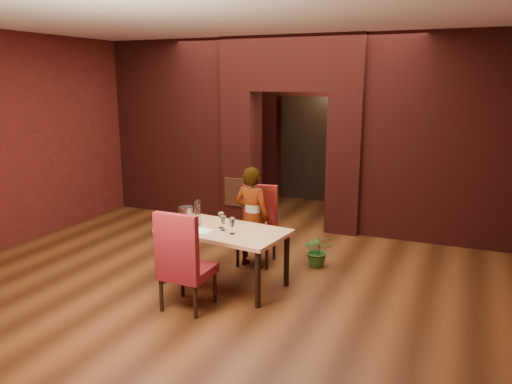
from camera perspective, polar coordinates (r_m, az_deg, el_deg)
floor at (r=7.10m, az=-1.43°, el=-7.83°), size 8.00×8.00×0.00m
ceiling at (r=6.69m, az=-1.59°, el=18.78°), size 7.00×8.00×0.04m
wall_back at (r=10.46m, az=7.84°, el=7.70°), size 7.00×0.04×3.20m
wall_left at (r=8.77m, az=-22.85°, el=5.88°), size 0.04×8.00×3.20m
pillar_left at (r=8.97m, az=-1.62°, el=4.10°), size 0.55×0.55×2.30m
pillar_right at (r=8.35m, az=10.29°, el=3.26°), size 0.55×0.55×2.30m
lintel at (r=8.51m, az=4.30°, el=14.41°), size 2.45×0.55×0.90m
wing_wall_left at (r=9.59m, az=-9.37°, el=7.21°), size 2.28×0.35×3.20m
wing_wall_right at (r=8.09m, az=20.24°, el=5.60°), size 2.28×0.35×3.20m
vent_panel at (r=8.82m, az=-2.41°, el=-0.02°), size 0.40×0.03×0.50m
rear_door at (r=10.57m, az=5.57°, el=4.82°), size 0.90×0.08×2.10m
rear_door_frame at (r=10.54m, az=5.50°, el=4.79°), size 1.02×0.04×2.22m
dining_table at (r=6.22m, az=-3.67°, el=-7.40°), size 1.62×1.04×0.71m
chair_far at (r=6.84m, az=0.03°, el=-3.90°), size 0.55×0.55×1.07m
chair_near at (r=5.59m, az=-7.82°, el=-7.59°), size 0.52×0.52×1.13m
person_seated at (r=6.71m, az=-0.46°, el=-2.88°), size 0.54×0.38×1.38m
wine_glass_a at (r=6.12m, az=-4.01°, el=-3.25°), size 0.08×0.08×0.20m
wine_glass_b at (r=6.03m, az=-3.77°, el=-3.56°), size 0.07×0.07×0.18m
wine_glass_c at (r=5.88m, az=-2.74°, el=-3.91°), size 0.08×0.08×0.19m
tasting_sheet at (r=6.07m, az=-6.49°, el=-4.39°), size 0.32×0.25×0.00m
wine_bucket at (r=6.31m, az=-8.00°, el=-2.69°), size 0.19×0.19×0.23m
water_bottle at (r=6.26m, az=-6.70°, el=-2.33°), size 0.08×0.08×0.32m
potted_plant at (r=6.88m, az=7.11°, el=-6.61°), size 0.51×0.48×0.46m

